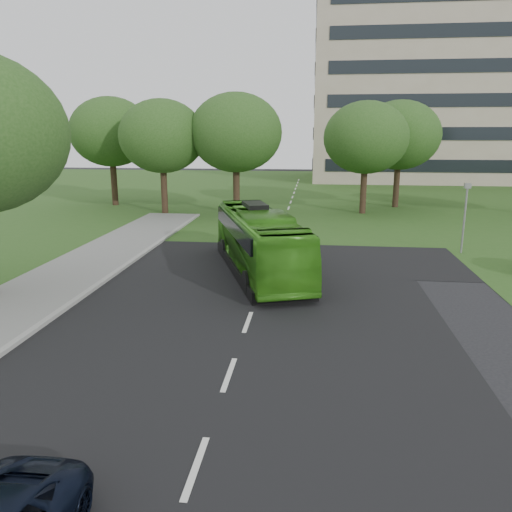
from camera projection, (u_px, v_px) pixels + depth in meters
The scene contains 10 objects.
ground at pixel (240, 345), 15.83m from camera, with size 160.00×160.00×0.00m, color black.
street_surfaces at pixel (279, 222), 37.81m from camera, with size 120.00×120.00×0.15m.
office_building at pixel (458, 90), 70.14m from camera, with size 40.10×20.10×25.00m.
tree_park_a at pixel (162, 136), 40.56m from camera, with size 6.99×6.99×9.29m.
tree_park_b at pixel (236, 133), 40.08m from camera, with size 7.45×7.45×9.76m.
tree_park_c at pixel (366, 138), 40.45m from camera, with size 6.87×6.87×9.13m.
tree_park_d at pixel (400, 135), 43.98m from camera, with size 7.12×7.12×9.41m.
tree_park_f at pixel (111, 132), 45.17m from camera, with size 7.33×7.33×9.79m.
bus at pixel (260, 242), 23.90m from camera, with size 2.53×10.79×3.01m, color #3A8D1A.
camera_pole at pixel (465, 209), 27.42m from camera, with size 0.40×0.38×3.91m.
Camera 1 is at (2.21, -14.53, 6.55)m, focal length 35.00 mm.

